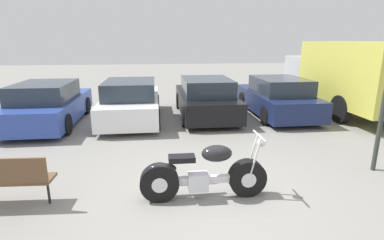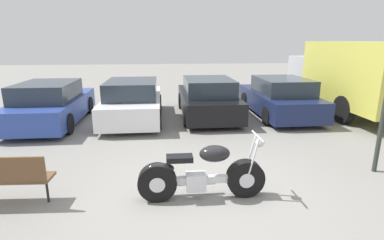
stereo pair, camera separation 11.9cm
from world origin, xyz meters
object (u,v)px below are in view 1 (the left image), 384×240
at_px(parked_car_blue, 48,105).
at_px(motorcycle, 203,175).
at_px(parked_car_navy, 277,98).
at_px(parked_car_black, 206,98).
at_px(parked_car_white, 131,102).
at_px(delivery_truck, 349,74).
at_px(park_bench, 4,177).

bearing_deg(parked_car_blue, motorcycle, -51.17).
distance_m(parked_car_blue, parked_car_navy, 7.77).
bearing_deg(parked_car_black, parked_car_navy, -2.81).
bearing_deg(motorcycle, parked_car_white, 106.52).
bearing_deg(motorcycle, parked_car_navy, 57.40).
bearing_deg(parked_car_white, parked_car_navy, 1.52).
xyz_separation_m(motorcycle, delivery_truck, (6.24, 5.58, 1.02)).
relative_size(parked_car_white, delivery_truck, 0.68).
relative_size(parked_car_white, parked_car_black, 1.00).
height_order(motorcycle, parked_car_white, parked_car_white).
height_order(parked_car_black, park_bench, parked_car_black).
height_order(parked_car_white, parked_car_navy, same).
height_order(parked_car_blue, parked_car_navy, same).
bearing_deg(parked_car_navy, parked_car_blue, -177.39).
bearing_deg(delivery_truck, motorcycle, -138.18).
bearing_deg(parked_car_white, park_bench, -106.38).
height_order(delivery_truck, park_bench, delivery_truck).
distance_m(motorcycle, parked_car_black, 5.78).
relative_size(parked_car_black, parked_car_navy, 1.00).
distance_m(parked_car_black, delivery_truck, 5.33).
xyz_separation_m(parked_car_white, park_bench, (-1.58, -5.37, -0.10)).
relative_size(motorcycle, delivery_truck, 0.35).
xyz_separation_m(parked_car_navy, park_bench, (-6.75, -5.51, -0.10)).
distance_m(parked_car_navy, park_bench, 8.71).
xyz_separation_m(parked_car_white, delivery_truck, (7.85, 0.15, 0.80)).
relative_size(parked_car_navy, delivery_truck, 0.68).
xyz_separation_m(parked_car_black, park_bench, (-4.16, -5.63, -0.10)).
height_order(parked_car_blue, delivery_truck, delivery_truck).
relative_size(parked_car_white, park_bench, 2.90).
relative_size(parked_car_black, delivery_truck, 0.68).
xyz_separation_m(parked_car_black, delivery_truck, (5.27, -0.11, 0.80)).
relative_size(parked_car_blue, delivery_truck, 0.68).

